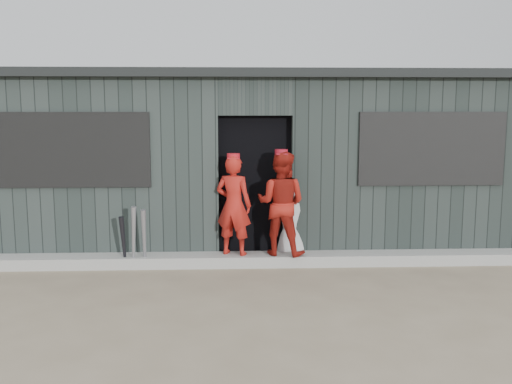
{
  "coord_description": "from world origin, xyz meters",
  "views": [
    {
      "loc": [
        -0.32,
        -5.64,
        2.09
      ],
      "look_at": [
        0.0,
        1.8,
        1.0
      ],
      "focal_mm": 40.0,
      "sensor_mm": 36.0,
      "label": 1
    }
  ],
  "objects_px": {
    "player_red_right": "(281,203)",
    "player_grey_back": "(291,221)",
    "bat_left": "(134,238)",
    "player_red_left": "(234,205)",
    "dugout": "(251,159)",
    "bat_right": "(123,242)",
    "bat_mid": "(144,239)"
  },
  "relations": [
    {
      "from": "player_grey_back",
      "to": "bat_right",
      "type": "bearing_deg",
      "value": 0.05
    },
    {
      "from": "player_red_left",
      "to": "player_grey_back",
      "type": "xyz_separation_m",
      "value": [
        0.79,
        0.23,
        -0.26
      ]
    },
    {
      "from": "bat_right",
      "to": "player_grey_back",
      "type": "bearing_deg",
      "value": 9.23
    },
    {
      "from": "player_red_left",
      "to": "player_grey_back",
      "type": "height_order",
      "value": "player_red_left"
    },
    {
      "from": "player_grey_back",
      "to": "dugout",
      "type": "relative_size",
      "value": 0.13
    },
    {
      "from": "bat_left",
      "to": "player_red_right",
      "type": "bearing_deg",
      "value": 3.89
    },
    {
      "from": "bat_left",
      "to": "dugout",
      "type": "relative_size",
      "value": 0.1
    },
    {
      "from": "player_grey_back",
      "to": "dugout",
      "type": "distance_m",
      "value": 1.68
    },
    {
      "from": "bat_left",
      "to": "player_grey_back",
      "type": "bearing_deg",
      "value": 10.41
    },
    {
      "from": "player_red_right",
      "to": "dugout",
      "type": "xyz_separation_m",
      "value": [
        -0.33,
        1.69,
        0.44
      ]
    },
    {
      "from": "player_red_right",
      "to": "bat_left",
      "type": "bearing_deg",
      "value": 24.35
    },
    {
      "from": "bat_right",
      "to": "player_red_left",
      "type": "distance_m",
      "value": 1.52
    },
    {
      "from": "player_red_left",
      "to": "player_grey_back",
      "type": "bearing_deg",
      "value": -143.12
    },
    {
      "from": "player_red_left",
      "to": "dugout",
      "type": "bearing_deg",
      "value": -79.66
    },
    {
      "from": "bat_mid",
      "to": "bat_right",
      "type": "relative_size",
      "value": 1.14
    },
    {
      "from": "player_red_right",
      "to": "player_grey_back",
      "type": "relative_size",
      "value": 1.25
    },
    {
      "from": "dugout",
      "to": "player_grey_back",
      "type": "bearing_deg",
      "value": -71.09
    },
    {
      "from": "player_red_left",
      "to": "bat_left",
      "type": "bearing_deg",
      "value": 27.08
    },
    {
      "from": "bat_left",
      "to": "dugout",
      "type": "height_order",
      "value": "dugout"
    },
    {
      "from": "bat_left",
      "to": "bat_right",
      "type": "distance_m",
      "value": 0.15
    },
    {
      "from": "bat_left",
      "to": "bat_mid",
      "type": "relative_size",
      "value": 1.04
    },
    {
      "from": "bat_mid",
      "to": "bat_left",
      "type": "bearing_deg",
      "value": -173.88
    },
    {
      "from": "player_red_right",
      "to": "dugout",
      "type": "relative_size",
      "value": 0.17
    },
    {
      "from": "bat_left",
      "to": "player_red_left",
      "type": "relative_size",
      "value": 0.63
    },
    {
      "from": "player_red_left",
      "to": "dugout",
      "type": "height_order",
      "value": "dugout"
    },
    {
      "from": "bat_right",
      "to": "player_red_right",
      "type": "distance_m",
      "value": 2.13
    },
    {
      "from": "bat_mid",
      "to": "player_red_right",
      "type": "height_order",
      "value": "player_red_right"
    },
    {
      "from": "bat_right",
      "to": "dugout",
      "type": "height_order",
      "value": "dugout"
    },
    {
      "from": "player_red_left",
      "to": "dugout",
      "type": "distance_m",
      "value": 1.76
    },
    {
      "from": "bat_mid",
      "to": "player_grey_back",
      "type": "distance_m",
      "value": 2.0
    },
    {
      "from": "bat_right",
      "to": "player_grey_back",
      "type": "xyz_separation_m",
      "value": [
        2.23,
        0.36,
        0.2
      ]
    },
    {
      "from": "player_grey_back",
      "to": "dugout",
      "type": "bearing_deg",
      "value": -80.27
    }
  ]
}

